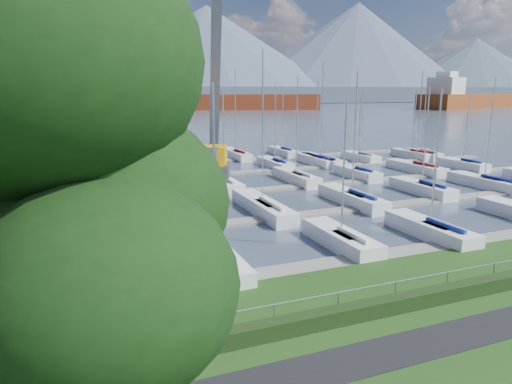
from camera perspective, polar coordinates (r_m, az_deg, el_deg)
path at (r=19.11m, az=17.82°, el=-18.18°), size 160.00×2.00×0.04m
water at (r=275.80m, az=-19.75°, el=9.82°), size 800.00×540.00×0.20m
hedge at (r=20.74m, az=13.21°, el=-14.25°), size 80.00×0.70×0.70m
fence at (r=20.67m, az=12.68°, el=-11.71°), size 80.00×0.04×0.04m
foothill at (r=345.59m, az=-20.33°, el=11.26°), size 900.00×80.00×12.00m
mountains at (r=422.05m, az=-20.07°, el=16.94°), size 1190.00×360.00×115.00m
docks at (r=43.93m, az=-6.78°, el=-0.39°), size 90.00×41.60×0.25m
tree at (r=8.70m, az=-28.02°, el=2.64°), size 8.18×6.99×12.66m
crane at (r=46.50m, az=-5.35°, el=7.29°), size 6.04×13.48×22.35m
cargo_ship_mid at (r=239.33m, az=-6.26°, el=11.09°), size 107.53×45.42×21.50m
cargo_ship_east at (r=287.67m, az=25.20°, el=10.26°), size 91.68×43.79×21.50m
sailboat_fleet at (r=46.89m, az=-10.51°, el=7.21°), size 76.08×49.92×13.71m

